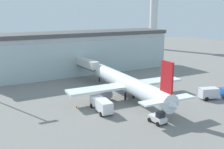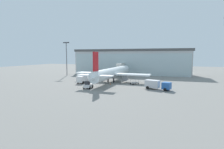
{
  "view_description": "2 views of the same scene",
  "coord_description": "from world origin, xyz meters",
  "px_view_note": "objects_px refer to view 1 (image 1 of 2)",
  "views": [
    {
      "loc": [
        -28.76,
        -44.27,
        19.37
      ],
      "look_at": [
        -1.98,
        9.45,
        4.99
      ],
      "focal_mm": 42.0,
      "sensor_mm": 36.0,
      "label": 1
    },
    {
      "loc": [
        22.03,
        -55.01,
        9.78
      ],
      "look_at": [
        -0.23,
        7.25,
        2.63
      ],
      "focal_mm": 28.0,
      "sensor_mm": 36.0,
      "label": 2
    }
  ],
  "objects_px": {
    "control_tower": "(154,9)",
    "pushback_tug": "(158,118)",
    "catering_truck": "(102,104)",
    "baggage_cart": "(166,93)",
    "airplane": "(125,83)",
    "safety_cone_wingtip": "(76,107)",
    "fuel_truck": "(214,93)",
    "jet_bridge": "(85,63)",
    "safety_cone_nose": "(147,103)"
  },
  "relations": [
    {
      "from": "airplane",
      "to": "safety_cone_nose",
      "type": "distance_m",
      "value": 7.65
    },
    {
      "from": "catering_truck",
      "to": "fuel_truck",
      "type": "bearing_deg",
      "value": -97.61
    },
    {
      "from": "pushback_tug",
      "to": "control_tower",
      "type": "bearing_deg",
      "value": -40.23
    },
    {
      "from": "control_tower",
      "to": "catering_truck",
      "type": "distance_m",
      "value": 97.06
    },
    {
      "from": "baggage_cart",
      "to": "pushback_tug",
      "type": "bearing_deg",
      "value": -3.53
    },
    {
      "from": "jet_bridge",
      "to": "catering_truck",
      "type": "height_order",
      "value": "jet_bridge"
    },
    {
      "from": "baggage_cart",
      "to": "airplane",
      "type": "bearing_deg",
      "value": -72.3
    },
    {
      "from": "control_tower",
      "to": "pushback_tug",
      "type": "relative_size",
      "value": 9.91
    },
    {
      "from": "catering_truck",
      "to": "baggage_cart",
      "type": "distance_m",
      "value": 18.26
    },
    {
      "from": "control_tower",
      "to": "pushback_tug",
      "type": "bearing_deg",
      "value": -124.51
    },
    {
      "from": "baggage_cart",
      "to": "pushback_tug",
      "type": "xyz_separation_m",
      "value": [
        -11.35,
        -12.32,
        0.47
      ]
    },
    {
      "from": "control_tower",
      "to": "pushback_tug",
      "type": "height_order",
      "value": "control_tower"
    },
    {
      "from": "airplane",
      "to": "pushback_tug",
      "type": "distance_m",
      "value": 16.24
    },
    {
      "from": "jet_bridge",
      "to": "pushback_tug",
      "type": "distance_m",
      "value": 35.9
    },
    {
      "from": "baggage_cart",
      "to": "pushback_tug",
      "type": "height_order",
      "value": "pushback_tug"
    },
    {
      "from": "control_tower",
      "to": "airplane",
      "type": "height_order",
      "value": "control_tower"
    },
    {
      "from": "safety_cone_wingtip",
      "to": "baggage_cart",
      "type": "bearing_deg",
      "value": -3.68
    },
    {
      "from": "safety_cone_wingtip",
      "to": "catering_truck",
      "type": "bearing_deg",
      "value": -46.2
    },
    {
      "from": "control_tower",
      "to": "baggage_cart",
      "type": "height_order",
      "value": "control_tower"
    },
    {
      "from": "catering_truck",
      "to": "jet_bridge",
      "type": "bearing_deg",
      "value": -11.84
    },
    {
      "from": "control_tower",
      "to": "fuel_truck",
      "type": "height_order",
      "value": "control_tower"
    },
    {
      "from": "airplane",
      "to": "pushback_tug",
      "type": "height_order",
      "value": "airplane"
    },
    {
      "from": "fuel_truck",
      "to": "baggage_cart",
      "type": "height_order",
      "value": "fuel_truck"
    },
    {
      "from": "airplane",
      "to": "safety_cone_wingtip",
      "type": "xyz_separation_m",
      "value": [
        -12.76,
        -2.19,
        -3.08
      ]
    },
    {
      "from": "safety_cone_nose",
      "to": "fuel_truck",
      "type": "bearing_deg",
      "value": -13.68
    },
    {
      "from": "catering_truck",
      "to": "safety_cone_nose",
      "type": "bearing_deg",
      "value": -91.19
    },
    {
      "from": "jet_bridge",
      "to": "safety_cone_wingtip",
      "type": "height_order",
      "value": "jet_bridge"
    },
    {
      "from": "airplane",
      "to": "safety_cone_nose",
      "type": "relative_size",
      "value": 69.01
    },
    {
      "from": "jet_bridge",
      "to": "fuel_truck",
      "type": "distance_m",
      "value": 36.42
    },
    {
      "from": "airplane",
      "to": "fuel_truck",
      "type": "distance_m",
      "value": 20.37
    },
    {
      "from": "control_tower",
      "to": "pushback_tug",
      "type": "distance_m",
      "value": 100.63
    },
    {
      "from": "safety_cone_wingtip",
      "to": "jet_bridge",
      "type": "bearing_deg",
      "value": 65.03
    },
    {
      "from": "baggage_cart",
      "to": "safety_cone_nose",
      "type": "distance_m",
      "value": 8.17
    },
    {
      "from": "pushback_tug",
      "to": "safety_cone_nose",
      "type": "height_order",
      "value": "pushback_tug"
    },
    {
      "from": "jet_bridge",
      "to": "airplane",
      "type": "relative_size",
      "value": 0.36
    },
    {
      "from": "airplane",
      "to": "safety_cone_wingtip",
      "type": "height_order",
      "value": "airplane"
    },
    {
      "from": "catering_truck",
      "to": "safety_cone_wingtip",
      "type": "height_order",
      "value": "catering_truck"
    },
    {
      "from": "catering_truck",
      "to": "fuel_truck",
      "type": "height_order",
      "value": "same"
    },
    {
      "from": "pushback_tug",
      "to": "safety_cone_wingtip",
      "type": "xyz_separation_m",
      "value": [
        -10.58,
        13.73,
        -0.7
      ]
    },
    {
      "from": "catering_truck",
      "to": "control_tower",
      "type": "bearing_deg",
      "value": -39.29
    },
    {
      "from": "safety_cone_nose",
      "to": "safety_cone_wingtip",
      "type": "distance_m",
      "value": 15.14
    },
    {
      "from": "control_tower",
      "to": "baggage_cart",
      "type": "distance_m",
      "value": 84.57
    },
    {
      "from": "control_tower",
      "to": "safety_cone_nose",
      "type": "distance_m",
      "value": 91.32
    },
    {
      "from": "catering_truck",
      "to": "pushback_tug",
      "type": "distance_m",
      "value": 11.78
    },
    {
      "from": "pushback_tug",
      "to": "safety_cone_nose",
      "type": "relative_size",
      "value": 6.12
    },
    {
      "from": "control_tower",
      "to": "baggage_cart",
      "type": "xyz_separation_m",
      "value": [
        -44.57,
        -68.99,
        -20.15
      ]
    },
    {
      "from": "jet_bridge",
      "to": "safety_cone_nose",
      "type": "height_order",
      "value": "jet_bridge"
    },
    {
      "from": "jet_bridge",
      "to": "safety_cone_nose",
      "type": "distance_m",
      "value": 27.28
    },
    {
      "from": "jet_bridge",
      "to": "airplane",
      "type": "distance_m",
      "value": 19.99
    },
    {
      "from": "airplane",
      "to": "safety_cone_wingtip",
      "type": "relative_size",
      "value": 69.01
    }
  ]
}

